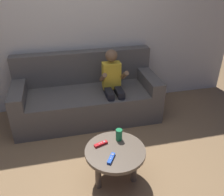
% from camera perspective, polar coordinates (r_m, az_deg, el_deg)
% --- Properties ---
extents(ground_plane, '(10.07, 10.07, 0.00)m').
position_cam_1_polar(ground_plane, '(2.60, -4.54, -20.09)').
color(ground_plane, olive).
extents(wall_back, '(5.03, 0.05, 2.50)m').
position_cam_1_polar(wall_back, '(3.48, -10.14, 16.98)').
color(wall_back, beige).
rests_on(wall_back, ground).
extents(couch, '(1.95, 0.80, 0.88)m').
position_cam_1_polar(couch, '(3.46, -5.90, 0.30)').
color(couch, '#56514C').
rests_on(couch, ground).
extents(person_seated_on_couch, '(0.34, 0.41, 0.99)m').
position_cam_1_polar(person_seated_on_couch, '(3.23, 0.22, 3.53)').
color(person_seated_on_couch, black).
rests_on(person_seated_on_couch, ground).
extents(coffee_table, '(0.59, 0.59, 0.39)m').
position_cam_1_polar(coffee_table, '(2.43, 0.72, -13.10)').
color(coffee_table, brown).
rests_on(coffee_table, ground).
extents(game_remote_red_near_edge, '(0.14, 0.08, 0.03)m').
position_cam_1_polar(game_remote_red_near_edge, '(2.43, -2.62, -10.68)').
color(game_remote_red_near_edge, red).
rests_on(game_remote_red_near_edge, coffee_table).
extents(game_remote_blue_center, '(0.10, 0.14, 0.03)m').
position_cam_1_polar(game_remote_blue_center, '(2.28, -0.19, -13.92)').
color(game_remote_blue_center, blue).
rests_on(game_remote_blue_center, coffee_table).
extents(soda_can, '(0.07, 0.07, 0.12)m').
position_cam_1_polar(soda_can, '(2.46, 1.65, -8.58)').
color(soda_can, '#1E7F47').
rests_on(soda_can, coffee_table).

